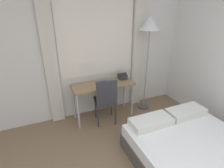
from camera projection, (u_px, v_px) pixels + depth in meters
wall_back_with_window at (91, 51)px, 3.41m from camera, size 5.01×0.13×2.70m
desk at (103, 87)px, 3.46m from camera, size 1.22×0.47×0.75m
desk_chair at (106, 99)px, 3.30m from camera, size 0.46×0.46×0.95m
bed at (204, 163)px, 2.34m from camera, size 1.59×1.97×0.54m
standing_lamp at (150, 28)px, 3.36m from camera, size 0.42×0.42×1.98m
telephone at (122, 76)px, 3.64m from camera, size 0.17×0.18×0.12m
book at (103, 83)px, 3.42m from camera, size 0.24×0.18×0.02m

